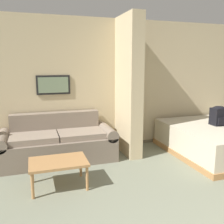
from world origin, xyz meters
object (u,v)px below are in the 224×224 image
object	(u,v)px
backpack	(219,115)
bed	(219,139)
coffee_table	(58,164)
couch	(58,143)

from	to	relation	value
backpack	bed	bearing A→B (deg)	-83.66
coffee_table	bed	size ratio (longest dim) A/B	0.41
couch	bed	bearing A→B (deg)	-11.02
bed	couch	bearing A→B (deg)	168.98
couch	coffee_table	bearing A→B (deg)	-95.45
couch	backpack	bearing A→B (deg)	-10.17
coffee_table	couch	bearing A→B (deg)	84.55
couch	coffee_table	size ratio (longest dim) A/B	2.56
couch	bed	distance (m)	3.09
coffee_table	backpack	distance (m)	3.19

